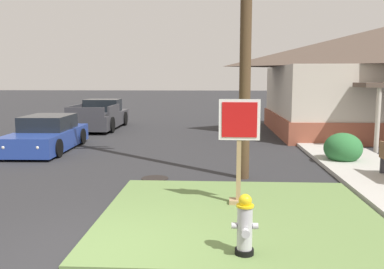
{
  "coord_description": "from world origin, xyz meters",
  "views": [
    {
      "loc": [
        1.68,
        -5.67,
        2.6
      ],
      "look_at": [
        1.17,
        3.63,
        1.32
      ],
      "focal_mm": 38.64,
      "sensor_mm": 36.0,
      "label": 1
    }
  ],
  "objects_px": {
    "fire_hydrant": "(245,226)",
    "parked_sedan_blue": "(47,135)",
    "pickup_truck_charcoal": "(100,117)",
    "stop_sign": "(239,152)",
    "manhole_cover": "(155,178)"
  },
  "relations": [
    {
      "from": "fire_hydrant",
      "to": "parked_sedan_blue",
      "type": "height_order",
      "value": "parked_sedan_blue"
    },
    {
      "from": "pickup_truck_charcoal",
      "to": "parked_sedan_blue",
      "type": "bearing_deg",
      "value": -91.33
    },
    {
      "from": "parked_sedan_blue",
      "to": "pickup_truck_charcoal",
      "type": "relative_size",
      "value": 0.88
    },
    {
      "from": "stop_sign",
      "to": "pickup_truck_charcoal",
      "type": "xyz_separation_m",
      "value": [
        -6.39,
        12.78,
        -0.52
      ]
    },
    {
      "from": "parked_sedan_blue",
      "to": "fire_hydrant",
      "type": "bearing_deg",
      "value": -53.61
    },
    {
      "from": "manhole_cover",
      "to": "pickup_truck_charcoal",
      "type": "height_order",
      "value": "pickup_truck_charcoal"
    },
    {
      "from": "stop_sign",
      "to": "parked_sedan_blue",
      "type": "bearing_deg",
      "value": 135.69
    },
    {
      "from": "parked_sedan_blue",
      "to": "pickup_truck_charcoal",
      "type": "bearing_deg",
      "value": 88.67
    },
    {
      "from": "stop_sign",
      "to": "parked_sedan_blue",
      "type": "distance_m",
      "value": 9.16
    },
    {
      "from": "fire_hydrant",
      "to": "pickup_truck_charcoal",
      "type": "xyz_separation_m",
      "value": [
        -6.35,
        15.2,
        0.12
      ]
    },
    {
      "from": "stop_sign",
      "to": "manhole_cover",
      "type": "xyz_separation_m",
      "value": [
        -2.03,
        2.29,
        -1.13
      ]
    },
    {
      "from": "stop_sign",
      "to": "manhole_cover",
      "type": "bearing_deg",
      "value": 131.54
    },
    {
      "from": "parked_sedan_blue",
      "to": "stop_sign",
      "type": "bearing_deg",
      "value": -44.31
    },
    {
      "from": "stop_sign",
      "to": "fire_hydrant",
      "type": "bearing_deg",
      "value": -91.11
    },
    {
      "from": "manhole_cover",
      "to": "parked_sedan_blue",
      "type": "relative_size",
      "value": 0.15
    }
  ]
}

